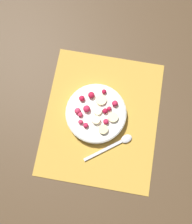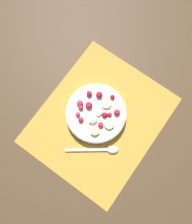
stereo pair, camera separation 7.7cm
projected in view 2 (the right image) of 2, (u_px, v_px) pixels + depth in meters
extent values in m
plane|color=#4C3823|center=(100.00, 120.00, 0.81)|extent=(3.00, 3.00, 0.00)
cube|color=gold|center=(100.00, 120.00, 0.81)|extent=(0.43, 0.36, 0.01)
cylinder|color=silver|center=(96.00, 114.00, 0.79)|extent=(0.19, 0.19, 0.03)
torus|color=silver|center=(96.00, 113.00, 0.78)|extent=(0.19, 0.19, 0.01)
cylinder|color=white|center=(96.00, 113.00, 0.78)|extent=(0.17, 0.17, 0.00)
cylinder|color=#F4EAB7|center=(98.00, 112.00, 0.77)|extent=(0.04, 0.04, 0.01)
cylinder|color=#F4EAB7|center=(93.00, 119.00, 0.77)|extent=(0.03, 0.03, 0.01)
cylinder|color=beige|center=(106.00, 103.00, 0.78)|extent=(0.05, 0.05, 0.01)
cylinder|color=beige|center=(109.00, 124.00, 0.76)|extent=(0.04, 0.04, 0.01)
cylinder|color=beige|center=(95.00, 131.00, 0.76)|extent=(0.04, 0.04, 0.01)
sphere|color=#DB3356|center=(81.00, 108.00, 0.77)|extent=(0.02, 0.02, 0.02)
sphere|color=#DB3356|center=(78.00, 114.00, 0.77)|extent=(0.01, 0.01, 0.01)
sphere|color=#DB3356|center=(81.00, 102.00, 0.77)|extent=(0.02, 0.02, 0.02)
sphere|color=red|center=(110.00, 115.00, 0.77)|extent=(0.01, 0.01, 0.01)
sphere|color=red|center=(89.00, 94.00, 0.78)|extent=(0.02, 0.02, 0.02)
sphere|color=#B21433|center=(112.00, 97.00, 0.78)|extent=(0.01, 0.01, 0.01)
sphere|color=#D12347|center=(101.00, 125.00, 0.76)|extent=(0.02, 0.02, 0.02)
sphere|color=#B21433|center=(105.00, 115.00, 0.77)|extent=(0.02, 0.02, 0.02)
sphere|color=red|center=(99.00, 95.00, 0.78)|extent=(0.02, 0.02, 0.02)
sphere|color=#D12347|center=(81.00, 120.00, 0.76)|extent=(0.02, 0.02, 0.02)
sphere|color=#D12347|center=(117.00, 112.00, 0.77)|extent=(0.02, 0.02, 0.02)
sphere|color=#D12347|center=(89.00, 105.00, 0.77)|extent=(0.02, 0.02, 0.02)
cube|color=silver|center=(86.00, 150.00, 0.78)|extent=(0.09, 0.11, 0.00)
ellipsoid|color=silver|center=(113.00, 149.00, 0.78)|extent=(0.04, 0.04, 0.01)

